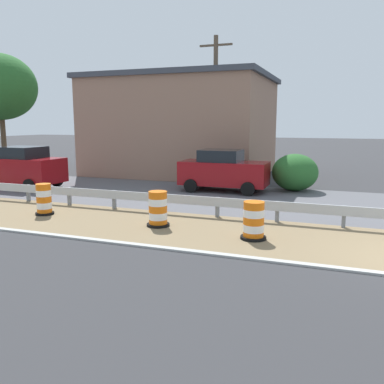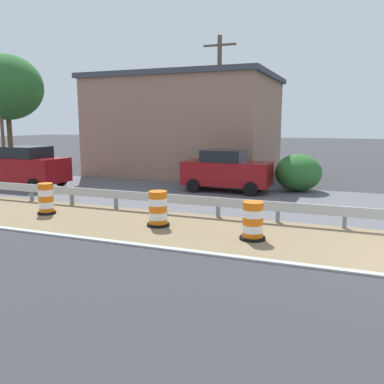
% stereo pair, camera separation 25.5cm
% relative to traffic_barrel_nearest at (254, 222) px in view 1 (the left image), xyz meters
% --- Properties ---
extents(traffic_barrel_nearest, '(0.74, 0.74, 1.08)m').
position_rel_traffic_barrel_nearest_xyz_m(traffic_barrel_nearest, '(0.00, 0.00, 0.00)').
color(traffic_barrel_nearest, orange).
rests_on(traffic_barrel_nearest, ground).
extents(traffic_barrel_close, '(0.73, 0.73, 1.13)m').
position_rel_traffic_barrel_nearest_xyz_m(traffic_barrel_close, '(0.39, 3.17, 0.02)').
color(traffic_barrel_close, orange).
rests_on(traffic_barrel_close, ground).
extents(traffic_barrel_mid, '(0.65, 0.65, 1.12)m').
position_rel_traffic_barrel_nearest_xyz_m(traffic_barrel_mid, '(0.46, 7.72, 0.02)').
color(traffic_barrel_mid, orange).
rests_on(traffic_barrel_mid, ground).
extents(car_lead_near_lane, '(2.22, 4.54, 2.08)m').
position_rel_traffic_barrel_nearest_xyz_m(car_lead_near_lane, '(5.07, 13.08, 0.55)').
color(car_lead_near_lane, maroon).
rests_on(car_lead_near_lane, ground).
extents(car_trailing_near_lane, '(2.08, 4.17, 2.00)m').
position_rel_traffic_barrel_nearest_xyz_m(car_trailing_near_lane, '(7.62, 3.10, 0.51)').
color(car_trailing_near_lane, maroon).
rests_on(car_trailing_near_lane, ground).
extents(roadside_shop_near, '(8.80, 11.16, 6.17)m').
position_rel_traffic_barrel_nearest_xyz_m(roadside_shop_near, '(13.88, 7.70, 2.61)').
color(roadside_shop_near, '#93705B').
rests_on(roadside_shop_near, ground).
extents(utility_pole_near, '(0.24, 1.80, 7.83)m').
position_rel_traffic_barrel_nearest_xyz_m(utility_pole_near, '(10.52, 4.45, 3.58)').
color(utility_pole_near, brown).
rests_on(utility_pole_near, ground).
extents(bush_roadside, '(2.21, 2.21, 1.79)m').
position_rel_traffic_barrel_nearest_xyz_m(bush_roadside, '(8.99, -0.09, 0.40)').
color(bush_roadside, '#286028').
rests_on(bush_roadside, ground).
extents(tree_roadside, '(5.15, 5.15, 8.09)m').
position_rel_traffic_barrel_nearest_xyz_m(tree_roadside, '(11.97, 20.96, 5.27)').
color(tree_roadside, brown).
rests_on(tree_roadside, ground).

